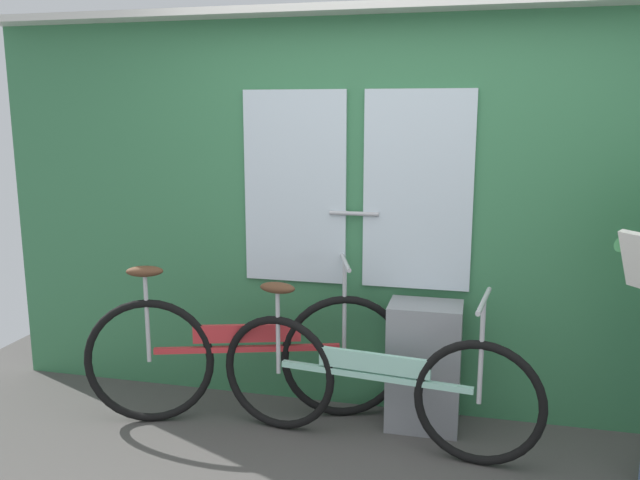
{
  "coord_description": "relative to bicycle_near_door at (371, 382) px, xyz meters",
  "views": [
    {
      "loc": [
        0.48,
        -2.32,
        1.74
      ],
      "look_at": [
        -0.23,
        0.58,
        1.14
      ],
      "focal_mm": 37.0,
      "sensor_mm": 36.0,
      "label": 1
    }
  ],
  "objects": [
    {
      "name": "bicycle_leaning_behind",
      "position": [
        -0.73,
        0.13,
        0.03
      ],
      "size": [
        1.74,
        0.67,
        0.93
      ],
      "rotation": [
        0.0,
        0.0,
        0.3
      ],
      "color": "black",
      "rests_on": "ground_plane"
    },
    {
      "name": "trash_bin_by_wall",
      "position": [
        0.25,
        0.28,
        0.0
      ],
      "size": [
        0.39,
        0.28,
        0.71
      ],
      "primitive_type": "cube",
      "color": "gray",
      "rests_on": "ground_plane"
    },
    {
      "name": "train_door_wall",
      "position": [
        0.01,
        0.49,
        0.84
      ],
      "size": [
        4.81,
        0.28,
        2.28
      ],
      "color": "#387A4C",
      "rests_on": "ground_plane"
    },
    {
      "name": "bicycle_near_door",
      "position": [
        0.0,
        0.0,
        0.0
      ],
      "size": [
        1.71,
        0.44,
        0.86
      ],
      "rotation": [
        0.0,
        0.0,
        -0.12
      ],
      "color": "black",
      "rests_on": "ground_plane"
    }
  ]
}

